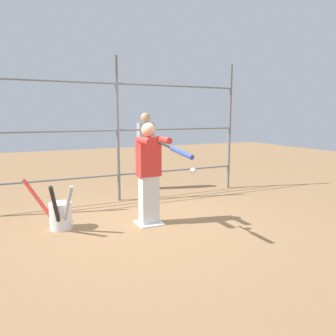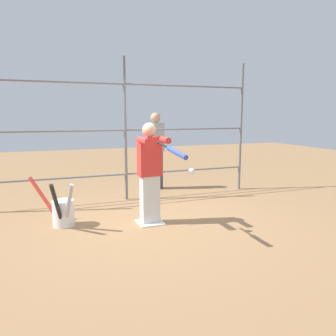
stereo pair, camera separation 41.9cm
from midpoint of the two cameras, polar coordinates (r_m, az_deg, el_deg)
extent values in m
plane|color=#9E754C|center=(5.36, -5.57, -9.60)|extent=(24.00, 24.00, 0.00)
cube|color=white|center=(5.36, -5.57, -9.50)|extent=(0.40, 0.40, 0.02)
cylinder|color=slate|center=(7.76, 9.16, 6.91)|extent=(0.06, 0.06, 2.85)
cylinder|color=slate|center=(6.61, -10.58, 6.48)|extent=(0.06, 0.06, 2.85)
cylinder|color=slate|center=(6.71, -10.36, -1.19)|extent=(5.40, 0.04, 0.04)
cylinder|color=slate|center=(6.61, -10.58, 6.48)|extent=(5.40, 0.04, 0.04)
cylinder|color=slate|center=(6.63, -10.82, 14.25)|extent=(5.40, 0.04, 0.04)
cube|color=silver|center=(5.25, -5.64, -5.59)|extent=(0.30, 0.20, 0.78)
cube|color=red|center=(5.11, -5.76, 1.93)|extent=(0.36, 0.22, 0.61)
sphere|color=beige|center=(5.08, -5.84, 6.62)|extent=(0.22, 0.22, 0.22)
cylinder|color=red|center=(4.95, -3.26, 4.91)|extent=(0.09, 0.43, 0.09)
cylinder|color=red|center=(4.82, -6.69, 4.74)|extent=(0.09, 0.43, 0.09)
sphere|color=black|center=(4.69, -4.01, 4.41)|extent=(0.05, 0.05, 0.05)
cylinder|color=black|center=(4.55, -3.07, 3.95)|extent=(0.07, 0.32, 0.08)
cylinder|color=#334CB2|center=(4.23, -0.47, 2.69)|extent=(0.12, 0.48, 0.14)
sphere|color=white|center=(4.70, 1.84, -0.57)|extent=(0.10, 0.10, 0.10)
cylinder|color=white|center=(5.36, -20.36, -7.86)|extent=(0.33, 0.33, 0.41)
torus|color=white|center=(5.31, -20.48, -5.76)|extent=(0.34, 0.34, 0.01)
cylinder|color=#B2B2B7|center=(5.10, -19.45, -6.55)|extent=(0.17, 0.40, 0.72)
cylinder|color=black|center=(5.07, -21.27, -6.62)|extent=(0.21, 0.44, 0.74)
cylinder|color=red|center=(5.54, -23.39, -5.60)|extent=(0.50, 0.48, 0.72)
cube|color=#3F3F47|center=(7.68, -5.41, -0.43)|extent=(0.29, 0.18, 0.88)
cube|color=#99999E|center=(7.59, -5.50, 5.33)|extent=(0.37, 0.20, 0.66)
sphere|color=tan|center=(7.57, -5.55, 8.73)|extent=(0.23, 0.23, 0.23)
camera|label=1|loc=(0.21, -92.42, -0.39)|focal=35.00mm
camera|label=2|loc=(0.21, 87.58, 0.39)|focal=35.00mm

